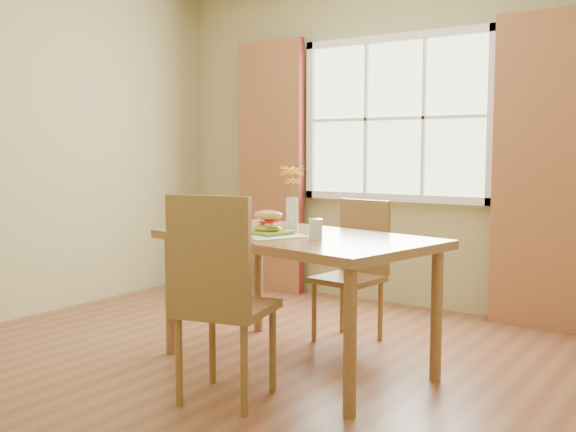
% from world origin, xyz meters
% --- Properties ---
extents(room, '(4.24, 3.84, 2.74)m').
position_xyz_m(room, '(0.00, 0.00, 1.35)').
color(room, brown).
rests_on(room, ground).
extents(window, '(1.62, 0.06, 1.32)m').
position_xyz_m(window, '(0.00, 1.87, 1.50)').
color(window, '#B4C897').
rests_on(window, room).
extents(curtain_left, '(0.65, 0.08, 2.20)m').
position_xyz_m(curtain_left, '(-1.15, 1.78, 1.10)').
color(curtain_left, maroon).
rests_on(curtain_left, room).
extents(curtain_right, '(0.65, 0.08, 2.20)m').
position_xyz_m(curtain_right, '(1.15, 1.78, 1.10)').
color(curtain_right, maroon).
rests_on(curtain_right, room).
extents(dining_table, '(1.72, 1.17, 0.77)m').
position_xyz_m(dining_table, '(0.22, 0.10, 0.69)').
color(dining_table, brown).
rests_on(dining_table, room).
extents(chair_near, '(0.52, 0.52, 1.04)m').
position_xyz_m(chair_near, '(0.24, -0.61, 0.57)').
color(chair_near, brown).
rests_on(chair_near, room).
extents(chair_far, '(0.42, 0.42, 0.92)m').
position_xyz_m(chair_far, '(0.23, 0.80, 0.50)').
color(chair_far, brown).
rests_on(chair_far, room).
extents(placemat, '(0.55, 0.50, 0.01)m').
position_xyz_m(placemat, '(0.09, -0.01, 0.77)').
color(placemat, beige).
rests_on(placemat, dining_table).
extents(plate, '(0.27, 0.27, 0.01)m').
position_xyz_m(plate, '(0.11, 0.01, 0.78)').
color(plate, '#76C030').
rests_on(plate, placemat).
extents(croissant_sandwich, '(0.19, 0.16, 0.13)m').
position_xyz_m(croissant_sandwich, '(0.11, -0.01, 0.85)').
color(croissant_sandwich, gold).
rests_on(croissant_sandwich, plate).
extents(water_glass, '(0.07, 0.07, 0.11)m').
position_xyz_m(water_glass, '(0.43, -0.02, 0.82)').
color(water_glass, silver).
rests_on(water_glass, dining_table).
extents(flower_vase, '(0.16, 0.16, 0.39)m').
position_xyz_m(flower_vase, '(0.02, 0.37, 1.00)').
color(flower_vase, silver).
rests_on(flower_vase, dining_table).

